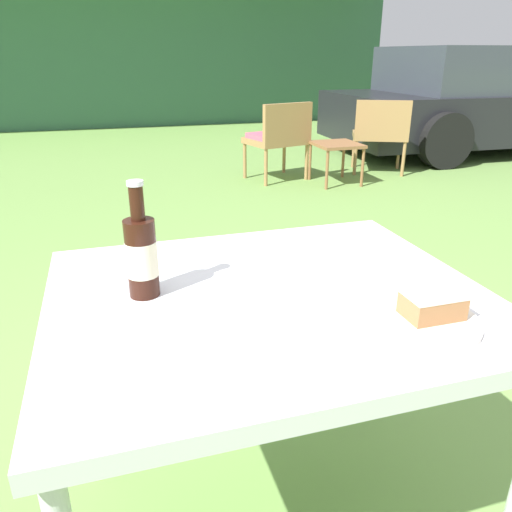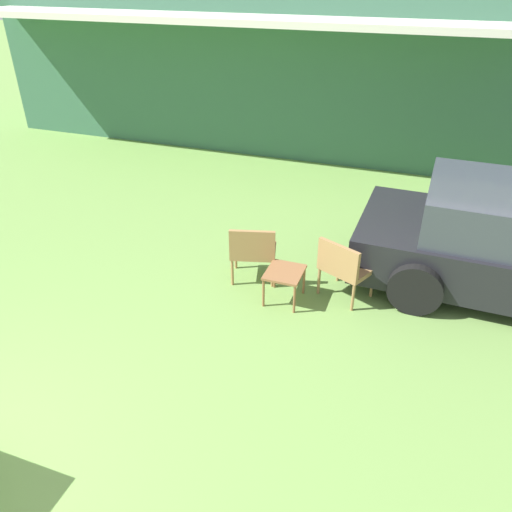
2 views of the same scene
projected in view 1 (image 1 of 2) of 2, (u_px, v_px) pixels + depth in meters
name	position (u px, v px, depth m)	size (l,w,h in m)	color
cabin_building	(75.00, 30.00, 9.66)	(11.47, 4.47, 3.31)	#38664C
parked_car	(489.00, 101.00, 6.76)	(4.41, 2.16, 1.33)	black
wicker_chair_cushioned	(279.00, 136.00, 5.13)	(0.67, 0.60, 0.80)	#9E7547
wicker_chair_plain	(381.00, 131.00, 5.43)	(0.71, 0.66, 0.80)	#9E7547
garden_side_table	(337.00, 148.00, 5.04)	(0.44, 0.48, 0.41)	brown
patio_table	(269.00, 318.00, 1.15)	(0.97, 0.81, 0.74)	silver
cake_on_plate	(424.00, 312.00, 0.99)	(0.24, 0.24, 0.07)	silver
cola_bottle_near	(142.00, 255.00, 1.08)	(0.07, 0.07, 0.26)	black
fork	(387.00, 323.00, 0.99)	(0.18, 0.08, 0.01)	silver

